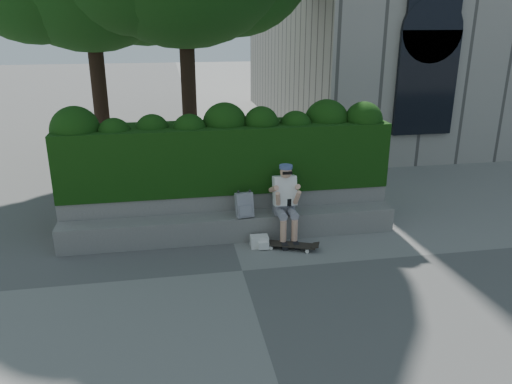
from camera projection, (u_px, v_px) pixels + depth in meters
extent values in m
plane|color=slate|center=(242.00, 271.00, 7.87)|extent=(80.00, 80.00, 0.00)
cube|color=gray|center=(232.00, 227.00, 8.96)|extent=(6.00, 0.45, 0.45)
cube|color=gray|center=(228.00, 210.00, 9.35)|extent=(6.00, 0.50, 0.75)
cube|color=black|center=(226.00, 156.00, 9.24)|extent=(6.00, 1.00, 1.20)
cylinder|color=black|center=(189.00, 104.00, 12.48)|extent=(0.37, 0.37, 3.47)
cylinder|color=black|center=(101.00, 108.00, 12.82)|extent=(0.38, 0.38, 3.17)
cube|color=gray|center=(283.00, 207.00, 8.96)|extent=(0.36, 0.26, 0.22)
cube|color=white|center=(285.00, 191.00, 8.78)|extent=(0.40, 0.32, 0.55)
sphere|color=tan|center=(286.00, 172.00, 8.60)|extent=(0.21, 0.21, 0.21)
cylinder|color=#4C5B8B|center=(286.00, 167.00, 8.59)|extent=(0.23, 0.23, 0.06)
cube|color=black|center=(289.00, 203.00, 8.49)|extent=(0.07, 0.02, 0.13)
cylinder|color=tan|center=(283.00, 233.00, 8.64)|extent=(0.11, 0.11, 0.47)
cylinder|color=tan|center=(294.00, 233.00, 8.67)|extent=(0.11, 0.11, 0.47)
cube|color=black|center=(284.00, 245.00, 8.65)|extent=(0.10, 0.26, 0.10)
cube|color=black|center=(295.00, 244.00, 8.68)|extent=(0.10, 0.26, 0.10)
cube|color=black|center=(290.00, 244.00, 8.59)|extent=(0.91, 0.54, 0.02)
cylinder|color=silver|center=(271.00, 248.00, 8.58)|extent=(0.07, 0.05, 0.06)
cylinder|color=silver|center=(273.00, 243.00, 8.75)|extent=(0.07, 0.05, 0.06)
cylinder|color=silver|center=(307.00, 251.00, 8.46)|extent=(0.07, 0.05, 0.06)
cylinder|color=silver|center=(308.00, 246.00, 8.64)|extent=(0.07, 0.05, 0.06)
cube|color=#A3A3A8|center=(244.00, 205.00, 8.76)|extent=(0.32, 0.20, 0.44)
cube|color=silver|center=(259.00, 241.00, 8.67)|extent=(0.31, 0.22, 0.20)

